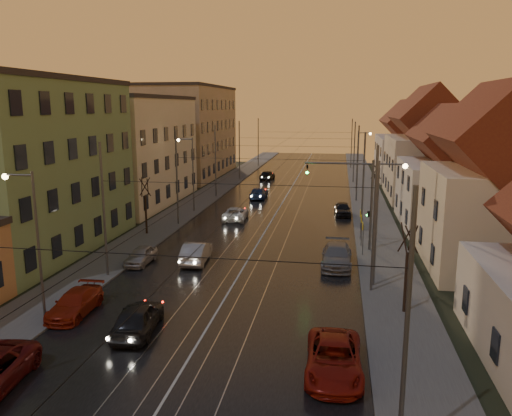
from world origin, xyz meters
The scene contains 44 objects.
ground centered at (0.00, 0.00, 0.00)m, with size 160.00×160.00×0.00m, color black.
road centered at (0.00, 40.00, 0.02)m, with size 16.00×120.00×0.04m, color black.
sidewalk_left centered at (-10.00, 40.00, 0.07)m, with size 4.00×120.00×0.15m, color #4C4C4C.
sidewalk_right centered at (10.00, 40.00, 0.07)m, with size 4.00×120.00×0.15m, color #4C4C4C.
tram_rail_0 centered at (-2.20, 40.00, 0.06)m, with size 0.06×120.00×0.03m, color gray.
tram_rail_1 centered at (-0.77, 40.00, 0.06)m, with size 0.06×120.00×0.03m, color gray.
tram_rail_2 centered at (0.77, 40.00, 0.06)m, with size 0.06×120.00×0.03m, color gray.
tram_rail_3 centered at (2.20, 40.00, 0.06)m, with size 0.06×120.00×0.03m, color gray.
apartment_left_1 centered at (-17.50, 14.00, 6.50)m, with size 10.00×18.00×13.00m, color #6C8857.
apartment_left_2 centered at (-17.50, 34.00, 6.00)m, with size 10.00×20.00×12.00m, color beige.
apartment_left_3 centered at (-17.50, 58.00, 7.00)m, with size 10.00×24.00×14.00m, color #92835E.
house_right_1 centered at (17.00, 15.00, 5.45)m, with size 8.67×10.20×10.80m.
house_right_2 centered at (17.00, 28.00, 4.64)m, with size 9.18×12.24×9.20m.
house_right_3 centered at (17.00, 43.00, 5.80)m, with size 9.18×14.28×11.50m.
house_right_4 centered at (17.00, 61.00, 5.05)m, with size 9.18×16.32×10.00m.
catenary_pole_r_0 centered at (8.60, -6.00, 4.50)m, with size 0.16×0.16×9.00m, color #595B60.
catenary_pole_l_1 centered at (-8.60, 9.00, 4.50)m, with size 0.16×0.16×9.00m, color #595B60.
catenary_pole_r_1 centered at (8.60, 9.00, 4.50)m, with size 0.16×0.16×9.00m, color #595B60.
catenary_pole_l_2 centered at (-8.60, 24.00, 4.50)m, with size 0.16×0.16×9.00m, color #595B60.
catenary_pole_r_2 centered at (8.60, 24.00, 4.50)m, with size 0.16×0.16×9.00m, color #595B60.
catenary_pole_l_3 centered at (-8.60, 39.00, 4.50)m, with size 0.16×0.16×9.00m, color #595B60.
catenary_pole_r_3 centered at (8.60, 39.00, 4.50)m, with size 0.16×0.16×9.00m, color #595B60.
catenary_pole_l_4 centered at (-8.60, 54.00, 4.50)m, with size 0.16×0.16×9.00m, color #595B60.
catenary_pole_r_4 centered at (8.60, 54.00, 4.50)m, with size 0.16×0.16×9.00m, color #595B60.
catenary_pole_l_5 centered at (-8.60, 72.00, 4.50)m, with size 0.16×0.16×9.00m, color #595B60.
catenary_pole_r_5 centered at (8.60, 72.00, 4.50)m, with size 0.16×0.16×9.00m, color #595B60.
street_lamp_0 centered at (-9.10, 2.00, 4.89)m, with size 1.75×0.32×8.00m.
street_lamp_1 centered at (9.10, 10.00, 4.89)m, with size 1.75×0.32×8.00m.
street_lamp_2 centered at (-9.10, 30.00, 4.89)m, with size 1.75×0.32×8.00m.
street_lamp_3 centered at (9.10, 46.00, 4.89)m, with size 1.75×0.32×8.00m.
traffic_light_mast centered at (7.99, 18.00, 4.60)m, with size 5.30×0.32×7.20m.
bare_tree_0 centered at (-10.20, 20.00, 2.49)m, with size 1.09×1.09×5.11m.
bare_tree_1 centered at (10.20, 6.00, 2.49)m, with size 1.09×1.09×5.11m.
bare_tree_2 centered at (10.40, 34.00, 2.49)m, with size 1.09×1.09×5.11m.
driving_car_0 centered at (-3.32, 1.46, 0.78)m, with size 1.84×4.58×1.56m, color black.
driving_car_1 centered at (-3.67, 13.13, 0.76)m, with size 1.61×4.62×1.52m, color #A9A8AE.
driving_car_2 centered at (-3.63, 27.10, 0.65)m, with size 2.17×4.71×1.31m, color silver.
driving_car_3 centered at (-3.23, 39.20, 0.68)m, with size 1.91×4.71×1.37m, color navy.
driving_car_4 centered at (-4.46, 55.16, 0.73)m, with size 1.73×4.29×1.46m, color black.
parked_left_2 centered at (-7.60, 3.01, 0.64)m, with size 1.79×4.39×1.28m, color maroon.
parked_left_3 centered at (-7.51, 12.08, 0.62)m, with size 1.46×3.63×1.24m, color #A6A5AB.
parked_right_0 centered at (6.47, -0.95, 0.71)m, with size 2.35×5.11×1.42m, color maroon.
parked_right_1 centered at (6.47, 13.88, 0.75)m, with size 2.11×5.18×1.50m, color gray.
parked_right_2 centered at (6.96, 31.04, 0.68)m, with size 1.61×4.01×1.37m, color black.
Camera 1 is at (6.39, -20.68, 11.22)m, focal length 35.00 mm.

